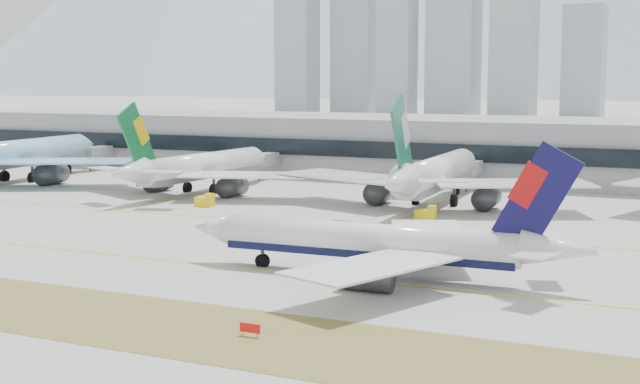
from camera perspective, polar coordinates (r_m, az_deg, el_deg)
The scene contains 10 objects.
ground at distance 125.34m, azimuth -6.40°, elevation -4.17°, with size 3000.00×3000.00×0.00m, color #A19E96.
taxiing_airliner at distance 111.53m, azimuth 3.95°, elevation -3.30°, with size 53.27×46.30×17.90m.
widebody_korean at distance 226.78m, azimuth -18.97°, elevation 2.21°, with size 67.33×66.21×24.12m.
widebody_eva at distance 195.00m, azimuth -7.85°, elevation 1.51°, with size 57.82×56.53×20.62m.
widebody_cathay at distance 175.28m, azimuth 7.29°, elevation 1.06°, with size 63.39×62.09×22.63m.
terminal at distance 229.26m, azimuth 8.85°, elevation 2.84°, with size 280.00×43.10×15.00m.
hold_sign_right at distance 86.87m, azimuth -4.50°, elevation -8.68°, with size 2.20×0.15×1.35m.
gse_b at distance 175.19m, azimuth -7.36°, elevation -0.59°, with size 3.55×2.00×2.60m.
gse_c at distance 158.38m, azimuth 6.83°, elevation -1.40°, with size 3.55×2.00×2.60m.
city_skyline at distance 584.16m, azimuth 8.35°, elevation 9.61°, with size 342.00×49.80×140.00m.
Camera 1 is at (64.87, -104.38, 24.64)m, focal length 50.00 mm.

